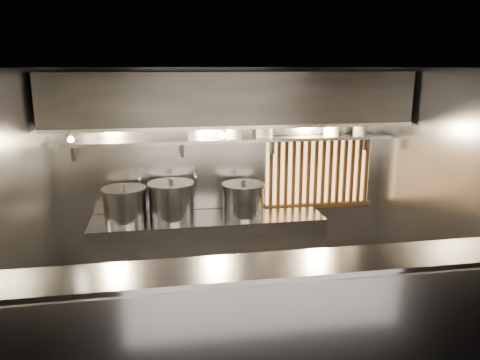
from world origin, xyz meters
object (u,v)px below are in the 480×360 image
object	(u,v)px
stock_pot_left	(125,205)
stock_pot_mid	(172,201)
heat_lamp	(68,134)
stock_pot_right	(243,200)
pendant_bulb	(222,135)

from	to	relation	value
stock_pot_left	stock_pot_mid	size ratio (longest dim) A/B	0.95
heat_lamp	stock_pot_right	xyz separation A→B (m)	(2.06, 0.28, -0.95)
stock_pot_right	heat_lamp	bearing A→B (deg)	-172.40
pendant_bulb	stock_pot_left	world-z (taller)	pendant_bulb
pendant_bulb	stock_pot_mid	bearing A→B (deg)	-177.04
stock_pot_mid	stock_pot_right	xyz separation A→B (m)	(0.92, -0.04, -0.02)
heat_lamp	stock_pot_mid	size ratio (longest dim) A/B	0.47
heat_lamp	stock_pot_right	size ratio (longest dim) A/B	0.49
pendant_bulb	stock_pot_mid	distance (m)	1.05
stock_pot_mid	stock_pot_left	bearing A→B (deg)	-178.97
pendant_bulb	stock_pot_left	size ratio (longest dim) A/B	0.26
stock_pot_left	pendant_bulb	bearing A→B (deg)	2.05
stock_pot_right	stock_pot_mid	bearing A→B (deg)	177.51
heat_lamp	stock_pot_left	world-z (taller)	heat_lamp
pendant_bulb	stock_pot_right	distance (m)	0.89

